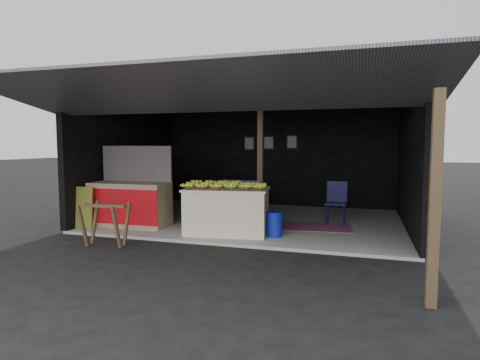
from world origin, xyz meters
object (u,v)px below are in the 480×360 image
(white_crate, at_px, (238,203))
(banana_table, at_px, (227,211))
(neighbor_stall, at_px, (130,202))
(sawhorse, at_px, (105,220))
(water_barrel, at_px, (274,225))
(plastic_chair, at_px, (336,199))

(white_crate, bearing_deg, banana_table, -87.28)
(neighbor_stall, bearing_deg, banana_table, -3.81)
(banana_table, xyz_separation_m, sawhorse, (-1.85, -1.48, -0.03))
(water_barrel, xyz_separation_m, plastic_chair, (1.09, 1.72, 0.34))
(banana_table, xyz_separation_m, white_crate, (-0.03, 0.88, 0.03))
(water_barrel, bearing_deg, banana_table, -179.90)
(water_barrel, relative_size, plastic_chair, 0.48)
(banana_table, height_order, neighbor_stall, neighbor_stall)
(white_crate, bearing_deg, neighbor_stall, -160.36)
(banana_table, distance_m, water_barrel, 1.02)
(neighbor_stall, xyz_separation_m, sawhorse, (0.46, -1.57, -0.09))
(banana_table, height_order, white_crate, white_crate)
(sawhorse, xyz_separation_m, plastic_chair, (3.93, 3.20, 0.13))
(white_crate, bearing_deg, water_barrel, -39.79)
(banana_table, distance_m, neighbor_stall, 2.32)
(white_crate, xyz_separation_m, neighbor_stall, (-2.29, -0.78, 0.04))
(neighbor_stall, relative_size, sawhorse, 2.22)
(sawhorse, bearing_deg, water_barrel, 21.47)
(sawhorse, bearing_deg, plastic_chair, 33.09)
(white_crate, distance_m, plastic_chair, 2.27)
(white_crate, xyz_separation_m, water_barrel, (1.02, -0.87, -0.27))
(banana_table, distance_m, white_crate, 0.88)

